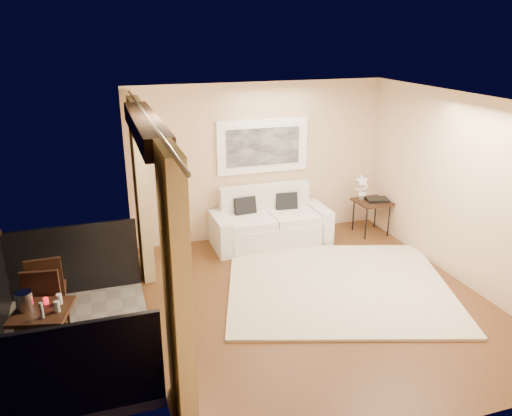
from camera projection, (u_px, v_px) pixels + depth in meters
floor at (316, 300)px, 6.87m from camera, size 5.00×5.00×0.00m
room_shell at (145, 127)px, 5.39m from camera, size 5.00×6.40×5.00m
balcony at (59, 331)px, 5.84m from camera, size 1.81×2.60×1.17m
curtains at (155, 228)px, 5.80m from camera, size 0.16×4.80×2.64m
artwork at (263, 146)px, 8.54m from camera, size 1.62×0.07×0.92m
rug at (338, 285)px, 7.21m from camera, size 3.81×3.55×0.04m
sofa at (269, 223)px, 8.64m from camera, size 2.01×0.88×0.96m
side_table at (372, 204)px, 8.92m from camera, size 0.60×0.60×0.62m
tray at (377, 200)px, 8.88m from camera, size 0.44×0.36×0.05m
orchid at (362, 188)px, 8.88m from camera, size 0.24×0.16×0.45m
bistro_table at (43, 316)px, 5.37m from camera, size 0.70×0.70×0.68m
balcony_chair_far at (47, 286)px, 6.09m from camera, size 0.42×0.42×0.96m
balcony_chair_near at (41, 307)px, 5.62m from camera, size 0.48×0.48×0.96m
ice_bucket at (25, 301)px, 5.33m from camera, size 0.18×0.18×0.20m
candle at (46, 301)px, 5.45m from camera, size 0.06×0.06×0.07m
vase at (42, 310)px, 5.16m from camera, size 0.04×0.04×0.18m
glass_a at (57, 306)px, 5.29m from camera, size 0.06×0.06×0.12m
glass_b at (59, 299)px, 5.43m from camera, size 0.06×0.06×0.12m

